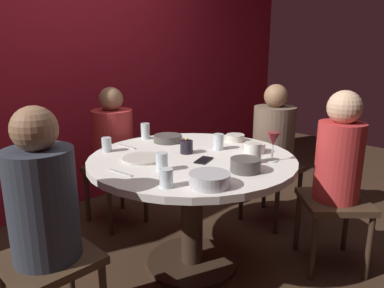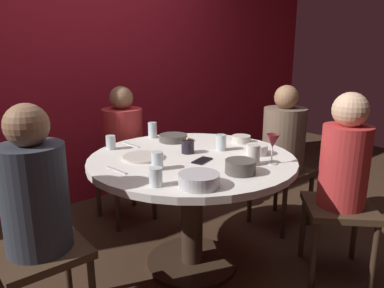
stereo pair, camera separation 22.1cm
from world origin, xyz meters
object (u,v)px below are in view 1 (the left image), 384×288
at_px(cell_phone, 204,160).
at_px(seated_diner_left, 43,206).
at_px(candle_holder, 187,147).
at_px(bowl_salad_center, 168,138).
at_px(cup_beside_wine, 218,142).
at_px(dinner_plate, 143,158).
at_px(dining_table, 192,181).
at_px(cup_near_candle, 166,178).
at_px(seated_diner_right, 273,139).
at_px(seated_diner_front_right, 339,161).
at_px(bowl_sauce_side, 245,165).
at_px(cup_far_edge, 162,162).
at_px(bowl_rice_portion, 235,138).
at_px(cup_by_left_diner, 255,153).
at_px(bowl_serving_large, 210,180).
at_px(seated_diner_back, 113,141).
at_px(cup_by_right_diner, 107,145).
at_px(cup_center_front, 145,131).
at_px(wine_glass, 273,140).
at_px(bowl_small_white, 255,148).

bearing_deg(cell_phone, seated_diner_left, -117.52).
height_order(candle_holder, bowl_salad_center, candle_holder).
height_order(seated_diner_left, cup_beside_wine, seated_diner_left).
bearing_deg(dinner_plate, dining_table, -32.75).
xyz_separation_m(seated_diner_left, cup_near_candle, (0.49, -0.27, 0.07)).
relative_size(seated_diner_right, candle_holder, 10.89).
xyz_separation_m(dining_table, bowl_salad_center, (0.13, 0.38, 0.19)).
bearing_deg(seated_diner_front_right, bowl_sauce_side, 24.20).
height_order(cell_phone, cup_far_edge, cup_far_edge).
xyz_separation_m(seated_diner_front_right, bowl_rice_portion, (-0.15, 0.70, 0.06)).
height_order(cup_by_left_diner, cup_far_edge, cup_by_left_diner).
relative_size(bowl_serving_large, bowl_sauce_side, 1.23).
relative_size(bowl_rice_portion, cup_far_edge, 1.32).
bearing_deg(cup_by_left_diner, seated_diner_front_right, -32.53).
bearing_deg(seated_diner_front_right, seated_diner_back, -22.08).
bearing_deg(bowl_rice_portion, bowl_sauce_side, -136.91).
bearing_deg(dinner_plate, seated_diner_back, 70.68).
relative_size(seated_diner_left, candle_holder, 11.24).
xyz_separation_m(bowl_serving_large, bowl_rice_portion, (0.78, 0.46, -0.01)).
bearing_deg(seated_diner_left, cup_by_right_diner, 36.91).
bearing_deg(cup_center_front, bowl_rice_portion, -51.10).
distance_m(cup_near_candle, cup_beside_wine, 0.74).
distance_m(cell_phone, bowl_salad_center, 0.51).
distance_m(wine_glass, dinner_plate, 0.78).
height_order(seated_diner_left, bowl_rice_portion, seated_diner_left).
height_order(dining_table, cup_center_front, cup_center_front).
distance_m(bowl_salad_center, cup_center_front, 0.20).
bearing_deg(seated_diner_front_right, cup_by_left_diner, 12.47).
distance_m(seated_diner_back, bowl_small_white, 1.16).
bearing_deg(cup_beside_wine, seated_diner_back, 105.02).
bearing_deg(cup_by_right_diner, candle_holder, -49.13).
xyz_separation_m(seated_diner_right, dinner_plate, (-1.17, 0.16, 0.05)).
bearing_deg(seated_diner_left, candle_holder, 4.58).
bearing_deg(bowl_sauce_side, seated_diner_right, 23.85).
relative_size(dining_table, cup_by_right_diner, 13.76).
bearing_deg(bowl_small_white, cell_phone, 163.65).
relative_size(seated_diner_back, cup_by_right_diner, 12.01).
xyz_separation_m(seated_diner_front_right, candle_holder, (-0.62, 0.72, 0.07)).
distance_m(seated_diner_right, cup_near_candle, 1.40).
height_order(bowl_sauce_side, bowl_rice_portion, bowl_sauce_side).
xyz_separation_m(seated_diner_front_right, cup_by_right_diner, (-0.96, 1.11, 0.08)).
relative_size(cup_center_front, cup_far_edge, 1.15).
distance_m(seated_diner_front_right, cup_by_left_diner, 0.56).
bearing_deg(seated_diner_front_right, bowl_small_white, -10.27).
relative_size(seated_diner_front_right, wine_glass, 6.58).
xyz_separation_m(seated_diner_right, bowl_small_white, (-0.57, -0.22, 0.08)).
bearing_deg(candle_holder, seated_diner_front_right, -49.48).
bearing_deg(dinner_plate, seated_diner_right, -7.89).
height_order(bowl_small_white, cup_by_right_diner, cup_by_right_diner).
bearing_deg(cup_by_left_diner, seated_diner_right, 24.97).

